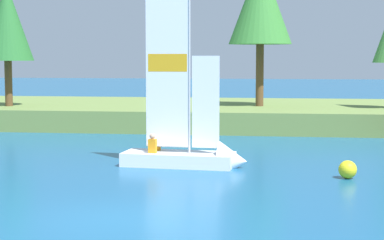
{
  "coord_description": "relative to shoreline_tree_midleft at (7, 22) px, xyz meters",
  "views": [
    {
      "loc": [
        3.97,
        -15.57,
        3.96
      ],
      "look_at": [
        0.16,
        12.9,
        1.2
      ],
      "focal_mm": 62.75,
      "sensor_mm": 36.0,
      "label": 1
    }
  ],
  "objects": [
    {
      "name": "ground_plane",
      "position": [
        11.21,
        -20.29,
        -5.81
      ],
      "size": [
        200.0,
        200.0,
        0.0
      ],
      "primitive_type": "plane",
      "color": "#195684"
    },
    {
      "name": "shore_bank",
      "position": [
        11.21,
        3.11,
        -5.24
      ],
      "size": [
        80.0,
        11.94,
        1.14
      ],
      "primitive_type": "cube",
      "color": "olive",
      "rests_on": "ground"
    },
    {
      "name": "shoreline_tree_midleft",
      "position": [
        0.0,
        0.0,
        0.0
      ],
      "size": [
        2.87,
        2.87,
        6.87
      ],
      "color": "brown",
      "rests_on": "shore_bank"
    },
    {
      "name": "shoreline_tree_centre",
      "position": [
        13.95,
        1.85,
        1.12
      ],
      "size": [
        3.51,
        3.51,
        8.2
      ],
      "color": "brown",
      "rests_on": "shore_bank"
    },
    {
      "name": "sailboat",
      "position": [
        12.21,
        -12.27,
        -5.33
      ],
      "size": [
        4.6,
        1.87,
        6.8
      ],
      "rotation": [
        0.0,
        0.0,
        -0.09
      ],
      "color": "white",
      "rests_on": "ground"
    },
    {
      "name": "channel_buoy",
      "position": [
        17.33,
        -13.99,
        -5.51
      ],
      "size": [
        0.59,
        0.59,
        0.59
      ],
      "primitive_type": "sphere",
      "color": "yellow",
      "rests_on": "ground"
    }
  ]
}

